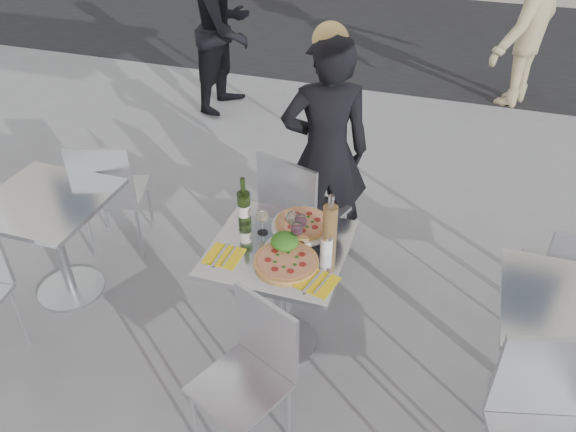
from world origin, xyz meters
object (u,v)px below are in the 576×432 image
(main_table, at_px, (280,276))
(chair_far, at_px, (297,208))
(pizza_far, at_px, (303,224))
(wineglass_red_b, at_px, (301,222))
(pedestrian_b, at_px, (526,23))
(side_table_left, at_px, (53,227))
(side_table_right, at_px, (568,339))
(chair_near, at_px, (252,365))
(napkin_left, at_px, (224,256))
(napkin_right, at_px, (317,282))
(pizza_near, at_px, (286,261))
(pedestrian_a, at_px, (226,29))
(carafe, at_px, (330,223))
(wineglass_white_a, at_px, (262,217))
(sugar_shaker, at_px, (327,244))
(wine_bottle, at_px, (244,206))
(salad_plate, at_px, (285,243))
(woman_diner, at_px, (325,154))
(wineglass_white_b, at_px, (292,219))
(side_chair_rnear, at_px, (546,424))
(side_chair_rfar, at_px, (568,270))
(side_chair_lfar, at_px, (110,189))
(wineglass_red_a, at_px, (297,230))

(main_table, relative_size, chair_far, 0.77)
(pizza_far, height_order, wineglass_red_b, wineglass_red_b)
(chair_far, height_order, pedestrian_b, pedestrian_b)
(side_table_left, distance_m, side_table_right, 3.00)
(chair_near, height_order, napkin_left, chair_near)
(main_table, height_order, napkin_right, napkin_right)
(side_table_right, relative_size, pizza_near, 2.21)
(pizza_near, distance_m, napkin_left, 0.33)
(chair_far, xyz_separation_m, napkin_right, (0.36, -0.83, 0.18))
(napkin_left, bearing_deg, side_table_right, 6.82)
(pedestrian_a, bearing_deg, side_table_right, -127.55)
(carafe, bearing_deg, pizza_far, 155.80)
(wineglass_white_a, bearing_deg, sugar_shaker, -8.14)
(napkin_left, bearing_deg, pizza_near, 9.63)
(sugar_shaker, bearing_deg, wine_bottle, 167.62)
(wineglass_red_b, bearing_deg, sugar_shaker, -24.46)
(wine_bottle, distance_m, napkin_right, 0.65)
(pizza_far, xyz_separation_m, wineglass_white_a, (-0.19, -0.13, 0.09))
(wine_bottle, bearing_deg, chair_far, 70.73)
(salad_plate, bearing_deg, woman_diner, 91.80)
(pedestrian_b, xyz_separation_m, napkin_left, (-1.55, -4.34, -0.13))
(side_table_left, relative_size, salad_plate, 3.41)
(pedestrian_a, distance_m, wineglass_red_b, 3.47)
(wine_bottle, bearing_deg, side_table_right, -4.74)
(carafe, bearing_deg, pedestrian_a, 122.17)
(wineglass_red_b, bearing_deg, wineglass_white_b, 169.12)
(pizza_far, xyz_separation_m, wine_bottle, (-0.32, -0.07, 0.10))
(wineglass_white_a, bearing_deg, pizza_near, -45.21)
(chair_near, xyz_separation_m, woman_diner, (-0.06, 1.56, 0.31))
(side_table_right, height_order, sugar_shaker, sugar_shaker)
(chair_near, height_order, pedestrian_a, pedestrian_a)
(wine_bottle, bearing_deg, chair_near, -66.78)
(main_table, xyz_separation_m, chair_far, (-0.09, 0.62, 0.04))
(woman_diner, distance_m, napkin_left, 1.14)
(side_chair_rnear, relative_size, carafe, 3.28)
(chair_near, xyz_separation_m, pedestrian_b, (1.23, 4.79, 0.37))
(side_chair_rfar, bearing_deg, main_table, 11.00)
(side_chair_lfar, relative_size, pizza_far, 2.61)
(pizza_near, height_order, wineglass_red_a, wineglass_red_a)
(side_table_right, distance_m, carafe, 1.31)
(side_chair_rfar, xyz_separation_m, wineglass_white_b, (-1.52, -0.50, 0.37))
(side_chair_rfar, bearing_deg, sugar_shaker, 13.45)
(wineglass_white_a, bearing_deg, chair_far, 85.93)
(pedestrian_a, bearing_deg, chair_far, -140.90)
(main_table, relative_size, pedestrian_a, 0.44)
(chair_near, distance_m, pedestrian_b, 4.96)
(side_table_left, distance_m, woman_diner, 1.80)
(pedestrian_a, distance_m, pizza_near, 3.67)
(pizza_far, bearing_deg, main_table, -107.11)
(side_table_left, distance_m, salad_plate, 1.55)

